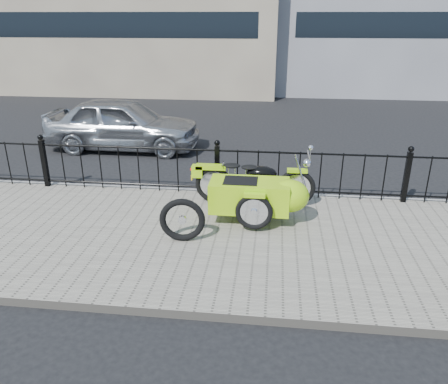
# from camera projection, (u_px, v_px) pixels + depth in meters

# --- Properties ---
(ground) EXTENTS (120.00, 120.00, 0.00)m
(ground) POSITION_uv_depth(u_px,v_px,m) (207.00, 228.00, 7.40)
(ground) COLOR black
(ground) RESTS_ON ground
(sidewalk) EXTENTS (30.00, 3.80, 0.12)m
(sidewalk) POSITION_uv_depth(u_px,v_px,m) (203.00, 239.00, 6.92)
(sidewalk) COLOR gray
(sidewalk) RESTS_ON ground
(curb) EXTENTS (30.00, 0.10, 0.12)m
(curb) POSITION_uv_depth(u_px,v_px,m) (218.00, 193.00, 8.70)
(curb) COLOR gray
(curb) RESTS_ON ground
(iron_fence) EXTENTS (14.11, 0.11, 1.08)m
(iron_fence) POSITION_uv_depth(u_px,v_px,m) (217.00, 171.00, 8.38)
(iron_fence) COLOR black
(iron_fence) RESTS_ON sidewalk
(motorcycle_sidecar) EXTENTS (2.28, 1.48, 0.98)m
(motorcycle_sidecar) POSITION_uv_depth(u_px,v_px,m) (260.00, 192.00, 7.32)
(motorcycle_sidecar) COLOR black
(motorcycle_sidecar) RESTS_ON sidewalk
(spare_tire) EXTENTS (0.71, 0.17, 0.70)m
(spare_tire) POSITION_uv_depth(u_px,v_px,m) (182.00, 220.00, 6.62)
(spare_tire) COLOR black
(spare_tire) RESTS_ON sidewalk
(sedan_car) EXTENTS (4.06, 1.66, 1.38)m
(sedan_car) POSITION_uv_depth(u_px,v_px,m) (123.00, 124.00, 11.56)
(sedan_car) COLOR #A7A9AE
(sedan_car) RESTS_ON ground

